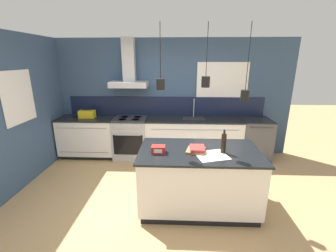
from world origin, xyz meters
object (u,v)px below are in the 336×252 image
(bottle_on_island, at_px, (224,143))
(book_stack, at_px, (197,149))
(red_supply_box, at_px, (158,149))
(yellow_toolbox, at_px, (87,114))
(oven_range, at_px, (131,138))
(dishwasher, at_px, (255,139))

(bottle_on_island, xyz_separation_m, book_stack, (-0.36, 0.04, -0.11))
(red_supply_box, height_order, yellow_toolbox, yellow_toolbox)
(book_stack, xyz_separation_m, red_supply_box, (-0.53, -0.07, 0.02))
(red_supply_box, bearing_deg, oven_range, 112.88)
(oven_range, distance_m, red_supply_box, 2.09)
(bottle_on_island, height_order, book_stack, bottle_on_island)
(oven_range, bearing_deg, dishwasher, 0.09)
(dishwasher, height_order, book_stack, book_stack)
(book_stack, height_order, red_supply_box, red_supply_box)
(dishwasher, xyz_separation_m, yellow_toolbox, (-3.72, 0.00, 0.54))
(dishwasher, distance_m, red_supply_box, 2.76)
(bottle_on_island, height_order, red_supply_box, bottle_on_island)
(bottle_on_island, bearing_deg, yellow_toolbox, 145.14)
(dishwasher, relative_size, yellow_toolbox, 2.68)
(dishwasher, relative_size, book_stack, 2.89)
(oven_range, xyz_separation_m, yellow_toolbox, (-0.96, 0.00, 0.54))
(bottle_on_island, bearing_deg, dishwasher, 59.68)
(red_supply_box, bearing_deg, dishwasher, 43.49)
(oven_range, distance_m, yellow_toolbox, 1.10)
(dishwasher, distance_m, yellow_toolbox, 3.76)
(bottle_on_island, distance_m, red_supply_box, 0.90)
(oven_range, bearing_deg, bottle_on_island, -47.47)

